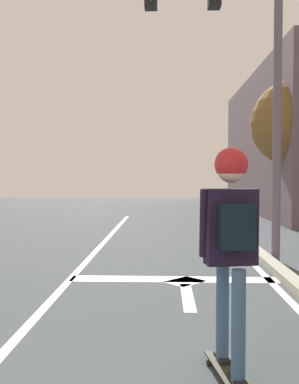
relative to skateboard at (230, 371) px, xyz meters
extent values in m
cube|color=silver|center=(-2.04, 3.88, -0.06)|extent=(0.12, 20.00, 0.01)
cube|color=silver|center=(1.12, 3.88, -0.06)|extent=(0.12, 20.00, 0.01)
cube|color=silver|center=(-0.38, 3.41, -0.06)|extent=(3.32, 0.40, 0.01)
cube|color=silver|center=(-0.22, 2.42, -0.06)|extent=(0.16, 1.40, 0.01)
cube|color=silver|center=(-0.22, 3.27, -0.06)|extent=(0.71, 0.71, 0.01)
cube|color=#9BA08D|center=(1.37, 3.88, 0.00)|extent=(0.24, 24.00, 0.14)
cube|color=#292A1B|center=(0.00, 0.00, 0.01)|extent=(0.35, 0.83, 0.02)
cube|color=#B2B2B7|center=(-0.05, 0.27, -0.01)|extent=(0.18, 0.08, 0.01)
cylinder|color=#2F1E2E|center=(-0.15, 0.25, -0.04)|extent=(0.04, 0.05, 0.05)
cylinder|color=#2F1E2E|center=(0.05, 0.29, -0.04)|extent=(0.04, 0.05, 0.05)
cylinder|color=#375676|center=(-0.03, 0.20, 0.45)|extent=(0.11, 0.11, 0.87)
cube|color=black|center=(-0.03, 0.20, 0.03)|extent=(0.13, 0.25, 0.03)
cylinder|color=#375676|center=(0.03, -0.20, 0.45)|extent=(0.11, 0.11, 0.87)
cube|color=black|center=(0.03, -0.20, 0.03)|extent=(0.13, 0.25, 0.03)
cube|color=black|center=(0.00, 0.00, 1.19)|extent=(0.43, 0.25, 0.61)
cylinder|color=black|center=(-0.22, -0.01, 1.21)|extent=(0.07, 0.15, 0.56)
cylinder|color=black|center=(0.21, 0.07, 1.21)|extent=(0.07, 0.08, 0.56)
sphere|color=beige|center=(0.00, 0.00, 1.66)|extent=(0.24, 0.24, 0.24)
sphere|color=red|center=(0.00, 0.00, 1.69)|extent=(0.27, 0.27, 0.27)
cube|color=black|center=(0.02, -0.14, 1.21)|extent=(0.28, 0.18, 0.36)
cylinder|color=#625566|center=(1.59, 4.91, 2.86)|extent=(0.16, 0.16, 5.85)
cylinder|color=brown|center=(3.73, 11.19, 1.20)|extent=(0.35, 0.35, 2.53)
sphere|color=brown|center=(3.73, 11.19, 3.32)|extent=(2.86, 2.86, 2.86)
camera|label=1|loc=(-0.53, -3.54, 1.60)|focal=41.04mm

